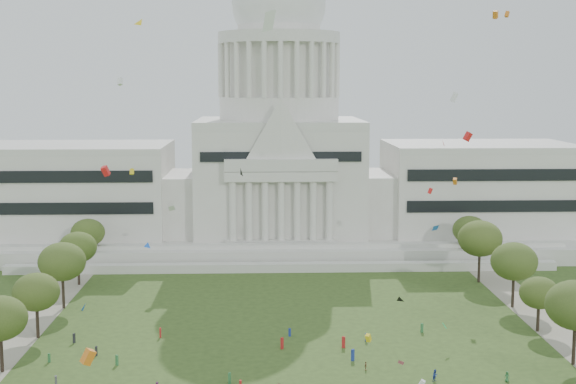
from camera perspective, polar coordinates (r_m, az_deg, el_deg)
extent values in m
cube|color=beige|center=(221.76, -0.63, -3.18)|extent=(160.00, 60.00, 4.00)
cube|color=beige|center=(189.70, -0.39, -5.38)|extent=(130.00, 3.00, 2.00)
cube|color=beige|center=(197.18, -0.46, -4.42)|extent=(140.00, 3.00, 5.00)
cube|color=beige|center=(224.22, -14.82, 0.04)|extent=(50.00, 34.00, 22.00)
cube|color=beige|center=(226.73, 13.41, 0.17)|extent=(50.00, 34.00, 22.00)
cube|color=beige|center=(218.15, -7.72, -0.77)|extent=(12.00, 26.00, 16.00)
cube|color=beige|center=(219.41, 6.45, -0.70)|extent=(12.00, 26.00, 16.00)
cube|color=beige|center=(218.28, -0.63, 0.89)|extent=(44.00, 38.00, 28.00)
cube|color=beige|center=(198.05, -0.49, 1.12)|extent=(28.00, 3.00, 2.40)
cube|color=black|center=(207.38, -15.89, -0.05)|extent=(46.00, 0.40, 11.00)
cube|color=black|center=(210.08, 14.66, 0.09)|extent=(46.00, 0.40, 11.00)
cylinder|color=beige|center=(216.81, -0.64, 5.99)|extent=(32.00, 32.00, 6.00)
cylinder|color=beige|center=(216.73, -0.64, 8.63)|extent=(28.00, 28.00, 14.00)
cylinder|color=beige|center=(217.02, -0.65, 10.88)|extent=(32.40, 32.40, 3.00)
cylinder|color=beige|center=(217.39, -0.65, 12.32)|extent=(22.00, 22.00, 8.00)
ellipsoid|color=silver|center=(217.74, -0.65, 13.37)|extent=(25.00, 25.00, 26.20)
cube|color=gray|center=(146.23, -19.25, -10.25)|extent=(8.00, 160.00, 0.04)
cube|color=gray|center=(149.57, 19.21, -9.84)|extent=(8.00, 160.00, 0.04)
cylinder|color=black|center=(133.04, -19.70, -10.85)|extent=(0.56, 0.56, 5.47)
ellipsoid|color=#364D1A|center=(131.35, -19.82, -8.45)|extent=(8.42, 8.42, 6.89)
cylinder|color=black|center=(136.16, 19.67, -10.25)|extent=(0.56, 0.56, 6.20)
ellipsoid|color=#33481B|center=(134.32, 19.80, -7.58)|extent=(9.55, 9.55, 7.82)
cylinder|color=black|center=(147.97, -17.38, -8.89)|extent=(0.56, 0.56, 5.27)
ellipsoid|color=#3A4E1B|center=(146.49, -17.47, -6.80)|extent=(8.12, 8.12, 6.65)
cylinder|color=black|center=(151.71, 17.35, -8.62)|extent=(0.56, 0.56, 4.56)
ellipsoid|color=#3A4F1D|center=(150.45, 17.43, -6.85)|extent=(7.01, 7.01, 5.74)
cylinder|color=black|center=(165.10, -15.69, -6.96)|extent=(0.56, 0.56, 6.03)
ellipsoid|color=#374E1B|center=(163.62, -15.77, -4.79)|extent=(9.29, 9.29, 7.60)
cylinder|color=black|center=(165.84, 15.70, -6.90)|extent=(0.56, 0.56, 5.97)
ellipsoid|color=#384E1D|center=(164.38, 15.78, -4.77)|extent=(9.19, 9.19, 7.52)
cylinder|color=black|center=(182.99, -14.66, -5.58)|extent=(0.56, 0.56, 5.41)
ellipsoid|color=#354E18|center=(181.77, -14.72, -3.82)|extent=(8.33, 8.33, 6.81)
cylinder|color=black|center=(184.17, 13.43, -5.30)|extent=(0.56, 0.56, 6.37)
ellipsoid|color=#3F521C|center=(182.79, 13.49, -3.23)|extent=(9.82, 9.82, 8.03)
cylinder|color=black|center=(200.62, -13.99, -4.40)|extent=(0.56, 0.56, 5.32)
ellipsoid|color=#354F18|center=(199.53, -14.05, -2.82)|extent=(8.19, 8.19, 6.70)
cylinder|color=black|center=(201.81, 12.76, -4.27)|extent=(0.56, 0.56, 5.47)
ellipsoid|color=#304718|center=(200.70, 12.80, -2.65)|extent=(8.42, 8.42, 6.89)
imported|color=#33723F|center=(126.62, 15.31, -12.55)|extent=(0.93, 0.83, 1.59)
imported|color=navy|center=(124.41, 10.43, -12.71)|extent=(1.05, 0.98, 1.84)
imported|color=olive|center=(127.47, 5.55, -12.21)|extent=(0.68, 0.91, 1.38)
cube|color=#33723F|center=(146.77, 9.50, -9.51)|extent=(0.52, 0.46, 1.66)
cube|color=#4C4C51|center=(124.48, -16.17, -12.86)|extent=(0.44, 0.57, 1.91)
cube|color=#26262B|center=(136.73, -13.48, -10.94)|extent=(0.33, 0.46, 1.62)
cube|color=#B21E1E|center=(143.79, -9.07, -9.85)|extent=(0.33, 0.48, 1.74)
cube|color=#33723F|center=(135.71, -16.63, -11.24)|extent=(0.45, 0.38, 1.45)
cube|color=#B21E1E|center=(137.15, 3.97, -10.61)|extent=(0.60, 0.52, 1.94)
cube|color=navy|center=(140.66, 5.59, -10.26)|extent=(0.38, 0.45, 1.45)
cube|color=#B21E1E|center=(136.32, -0.42, -10.70)|extent=(0.54, 0.61, 1.94)
cube|color=#33723F|center=(121.66, -4.18, -13.09)|extent=(0.44, 0.54, 1.79)
cube|color=navy|center=(131.22, 4.63, -11.48)|extent=(0.59, 0.57, 1.91)
cube|color=navy|center=(142.72, 0.12, -9.95)|extent=(0.44, 0.44, 1.45)
cube|color=#33723F|center=(131.73, -12.07, -11.61)|extent=(0.51, 0.50, 1.67)
cube|color=#26262B|center=(143.99, -14.97, -10.01)|extent=(0.43, 0.52, 1.69)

